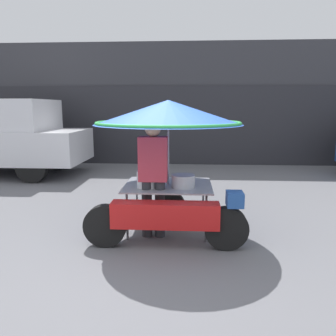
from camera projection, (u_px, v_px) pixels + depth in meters
The scene contains 4 objects.
ground_plane at pixel (133, 259), 3.85m from camera, with size 36.00×36.00×0.00m, color slate.
shopfront_building at pixel (170, 105), 10.97m from camera, with size 28.00×2.06×3.69m.
vendor_motorcycle_cart at pixel (168, 128), 4.47m from camera, with size 2.08×2.06×1.86m.
vendor_person at pixel (153, 173), 4.39m from camera, with size 0.38×0.22×1.59m.
Camera 1 is at (0.62, -3.55, 1.76)m, focal length 35.00 mm.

